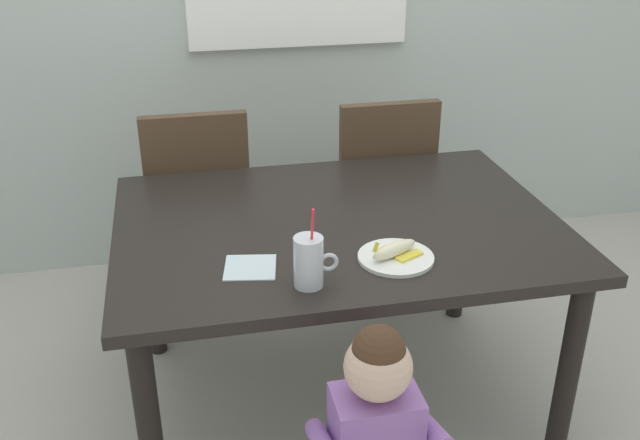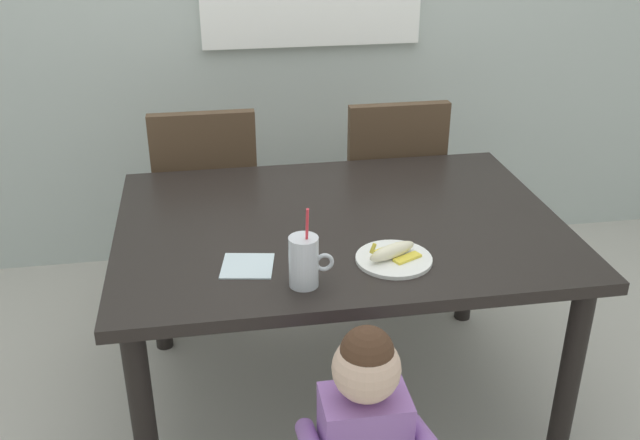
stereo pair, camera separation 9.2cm
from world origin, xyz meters
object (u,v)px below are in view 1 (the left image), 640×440
object	(u,v)px
dining_chair_left	(198,201)
snack_plate	(396,257)
peeled_banana	(395,250)
dining_chair_right	(379,187)
milk_cup	(309,264)
dining_table	(338,244)
paper_napkin	(250,267)
toddler_standing	(375,430)

from	to	relation	value
dining_chair_left	snack_plate	bearing A→B (deg)	117.96
peeled_banana	dining_chair_right	bearing A→B (deg)	75.76
dining_chair_right	milk_cup	distance (m)	1.26
dining_table	paper_napkin	xyz separation A→B (m)	(-0.33, -0.26, 0.09)
milk_cup	peeled_banana	xyz separation A→B (m)	(0.28, 0.09, -0.04)
toddler_standing	paper_napkin	world-z (taller)	toddler_standing
dining_table	snack_plate	size ratio (longest dim) A/B	6.40
snack_plate	paper_napkin	distance (m)	0.44
milk_cup	peeled_banana	bearing A→B (deg)	18.74
dining_chair_right	paper_napkin	xyz separation A→B (m)	(-0.69, -0.97, 0.21)
dining_chair_right	snack_plate	bearing A→B (deg)	76.00
milk_cup	paper_napkin	distance (m)	0.21
snack_plate	toddler_standing	bearing A→B (deg)	-112.21
dining_table	toddler_standing	world-z (taller)	toddler_standing
snack_plate	paper_napkin	xyz separation A→B (m)	(-0.44, 0.04, -0.00)
dining_chair_right	peeled_banana	size ratio (longest dim) A/B	5.46
dining_chair_left	paper_napkin	distance (m)	1.02
dining_table	dining_chair_left	size ratio (longest dim) A/B	1.53
paper_napkin	dining_chair_left	bearing A→B (deg)	96.30
toddler_standing	peeled_banana	xyz separation A→B (m)	(0.18, 0.46, 0.26)
milk_cup	dining_table	bearing A→B (deg)	65.70
dining_chair_left	milk_cup	bearing A→B (deg)	103.10
dining_table	peeled_banana	size ratio (longest dim) A/B	8.37
toddler_standing	snack_plate	world-z (taller)	toddler_standing
peeled_banana	paper_napkin	world-z (taller)	peeled_banana
dining_table	milk_cup	distance (m)	0.45
dining_chair_left	toddler_standing	bearing A→B (deg)	103.60
dining_chair_left	paper_napkin	size ratio (longest dim) A/B	6.40
dining_chair_left	milk_cup	size ratio (longest dim) A/B	3.83
peeled_banana	paper_napkin	xyz separation A→B (m)	(-0.43, 0.04, -0.03)
dining_table	paper_napkin	distance (m)	0.43
dining_chair_left	peeled_banana	size ratio (longest dim) A/B	5.46
dining_table	dining_chair_right	xyz separation A→B (m)	(0.36, 0.71, -0.12)
dining_table	dining_chair_left	xyz separation A→B (m)	(-0.44, 0.73, -0.12)
peeled_banana	dining_table	bearing A→B (deg)	109.47
dining_chair_right	snack_plate	size ratio (longest dim) A/B	4.17
dining_table	milk_cup	bearing A→B (deg)	-114.30
dining_chair_right	milk_cup	size ratio (longest dim) A/B	3.83
dining_table	dining_chair_right	bearing A→B (deg)	63.23
dining_table	dining_chair_right	size ratio (longest dim) A/B	1.53
dining_chair_left	milk_cup	distance (m)	1.18
paper_napkin	milk_cup	bearing A→B (deg)	-40.76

